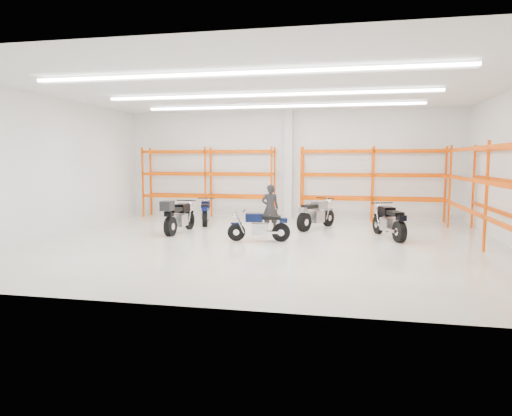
% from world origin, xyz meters
% --- Properties ---
extents(ground, '(14.00, 14.00, 0.00)m').
position_xyz_m(ground, '(0.00, 0.00, 0.00)').
color(ground, beige).
rests_on(ground, ground).
extents(room_shell, '(14.02, 12.02, 4.51)m').
position_xyz_m(room_shell, '(0.00, 0.03, 3.28)').
color(room_shell, white).
rests_on(room_shell, ground).
extents(motorcycle_main, '(1.92, 0.64, 0.94)m').
position_xyz_m(motorcycle_main, '(-0.11, 0.36, 0.44)').
color(motorcycle_main, black).
rests_on(motorcycle_main, ground).
extents(motorcycle_back_a, '(0.73, 2.28, 1.17)m').
position_xyz_m(motorcycle_back_a, '(-3.16, 1.25, 0.56)').
color(motorcycle_back_a, black).
rests_on(motorcycle_back_a, ground).
extents(motorcycle_back_b, '(0.79, 1.97, 0.98)m').
position_xyz_m(motorcycle_back_b, '(-2.89, 3.47, 0.46)').
color(motorcycle_back_b, black).
rests_on(motorcycle_back_b, ground).
extents(motorcycle_back_c, '(1.22, 2.03, 1.10)m').
position_xyz_m(motorcycle_back_c, '(1.31, 3.11, 0.52)').
color(motorcycle_back_c, black).
rests_on(motorcycle_back_c, ground).
extents(motorcycle_back_d, '(0.99, 2.14, 1.09)m').
position_xyz_m(motorcycle_back_d, '(3.76, 1.63, 0.51)').
color(motorcycle_back_d, black).
rests_on(motorcycle_back_d, ground).
extents(standing_man, '(0.68, 0.53, 1.63)m').
position_xyz_m(standing_man, '(-0.18, 2.30, 0.82)').
color(standing_man, black).
rests_on(standing_man, ground).
extents(structural_column, '(0.32, 0.32, 4.50)m').
position_xyz_m(structural_column, '(0.00, 5.82, 2.25)').
color(structural_column, white).
rests_on(structural_column, ground).
extents(pallet_racking_back_left, '(5.67, 0.87, 3.00)m').
position_xyz_m(pallet_racking_back_left, '(-3.40, 5.48, 1.79)').
color(pallet_racking_back_left, '#ED3F00').
rests_on(pallet_racking_back_left, ground).
extents(pallet_racking_back_right, '(5.67, 0.87, 3.00)m').
position_xyz_m(pallet_racking_back_right, '(3.40, 5.48, 1.79)').
color(pallet_racking_back_right, '#ED3F00').
rests_on(pallet_racking_back_right, ground).
extents(pallet_racking_side, '(0.87, 9.07, 3.00)m').
position_xyz_m(pallet_racking_side, '(6.48, 0.00, 1.81)').
color(pallet_racking_side, '#ED3F00').
rests_on(pallet_racking_side, ground).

